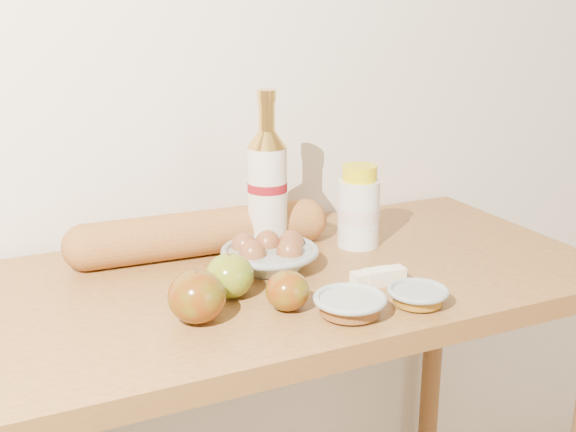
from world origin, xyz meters
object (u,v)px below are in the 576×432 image
object	(u,v)px
egg_bowl	(270,255)
baguette	(202,233)
bourbon_bottle	(267,188)
cream_bottle	(359,209)
table	(281,335)

from	to	relation	value
egg_bowl	baguette	bearing A→B (deg)	125.83
egg_bowl	baguette	distance (m)	0.16
bourbon_bottle	baguette	bearing A→B (deg)	-175.67
baguette	egg_bowl	bearing A→B (deg)	-51.11
bourbon_bottle	cream_bottle	distance (m)	0.19
table	egg_bowl	distance (m)	0.15
egg_bowl	cream_bottle	bearing A→B (deg)	10.85
table	egg_bowl	size ratio (longest dim) A/B	5.26
bourbon_bottle	baguette	xyz separation A→B (m)	(-0.13, 0.03, -0.09)
table	bourbon_bottle	bearing A→B (deg)	77.06
table	baguette	distance (m)	0.25
table	baguette	xyz separation A→B (m)	(-0.10, 0.16, 0.17)
cream_bottle	bourbon_bottle	bearing A→B (deg)	145.00
bourbon_bottle	egg_bowl	size ratio (longest dim) A/B	1.40
cream_bottle	egg_bowl	world-z (taller)	cream_bottle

